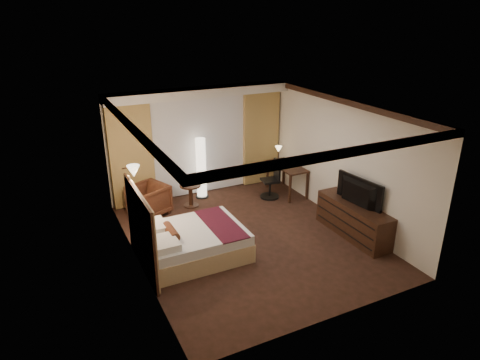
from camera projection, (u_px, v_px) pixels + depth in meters
name	position (u px, v px, depth m)	size (l,w,h in m)	color
floor	(249.00, 238.00, 8.83)	(4.50, 5.50, 0.01)	black
ceiling	(250.00, 109.00, 7.83)	(4.50, 5.50, 0.01)	white
back_wall	(198.00, 141.00, 10.62)	(4.50, 0.02, 2.70)	silver
left_wall	(134.00, 198.00, 7.40)	(0.02, 5.50, 2.70)	silver
right_wall	(341.00, 161.00, 9.25)	(0.02, 5.50, 2.70)	silver
crown_molding	(250.00, 112.00, 7.85)	(4.50, 5.50, 0.12)	black
soffit	(200.00, 92.00, 9.95)	(4.50, 0.50, 0.20)	white
curtain_sheer	(200.00, 146.00, 10.59)	(2.48, 0.04, 2.45)	silver
curtain_left_drape	(132.00, 156.00, 9.84)	(1.00, 0.14, 2.45)	tan
curtain_right_drape	(261.00, 138.00, 11.24)	(1.00, 0.14, 2.45)	tan
wall_sconce	(133.00, 171.00, 7.88)	(0.24, 0.24, 0.24)	white
bed	(194.00, 243.00, 8.10)	(1.89, 1.48, 0.55)	white
headboard	(142.00, 231.00, 7.54)	(0.12, 1.78, 1.50)	tan
armchair	(148.00, 198.00, 9.72)	(0.77, 0.72, 0.79)	#461D15
side_table	(191.00, 195.00, 10.19)	(0.50, 0.50, 0.55)	black
floor_lamp	(201.00, 168.00, 10.50)	(0.32, 0.32, 1.54)	white
desk	(287.00, 179.00, 10.88)	(0.55, 1.20, 0.75)	black
desk_lamp	(278.00, 154.00, 11.05)	(0.18, 0.18, 0.34)	#FFD899
office_chair	(270.00, 179.00, 10.58)	(0.47, 0.47, 0.98)	black
dresser	(353.00, 220.00, 8.82)	(0.50, 1.83, 0.71)	black
television	(356.00, 189.00, 8.55)	(1.16, 0.67, 0.15)	black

